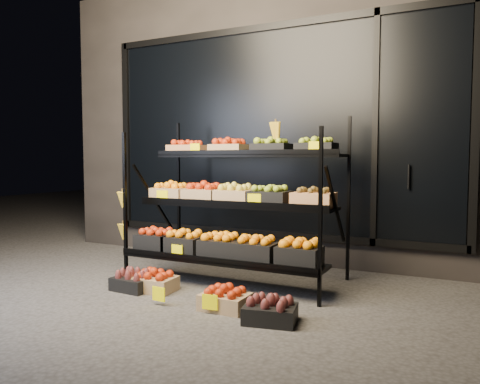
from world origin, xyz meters
The scene contains 9 objects.
ground centered at (0.00, 0.00, 0.00)m, with size 24.00×24.00×0.00m, color #514F4C.
building centered at (0.00, 2.59, 1.75)m, with size 6.00×2.08×3.50m.
display_rack centered at (-0.01, 0.60, 0.79)m, with size 2.18×1.02×1.72m.
tag_floor_a centered at (-0.19, -0.40, 0.06)m, with size 0.13×0.01×0.12m, color #FFF100.
tag_floor_b centered at (0.31, -0.40, 0.06)m, with size 0.13×0.01×0.12m, color #FFF100.
floor_crate_left centered at (-0.49, -0.05, 0.09)m, with size 0.40×0.30×0.20m.
floor_crate_midleft centered at (-0.69, -0.13, 0.09)m, with size 0.37×0.29×0.19m.
floor_crate_midright centered at (0.36, -0.24, 0.09)m, with size 0.38×0.29×0.20m.
floor_crate_right centered at (0.81, -0.36, 0.09)m, with size 0.44×0.36×0.20m.
Camera 1 is at (2.14, -3.54, 1.23)m, focal length 35.00 mm.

